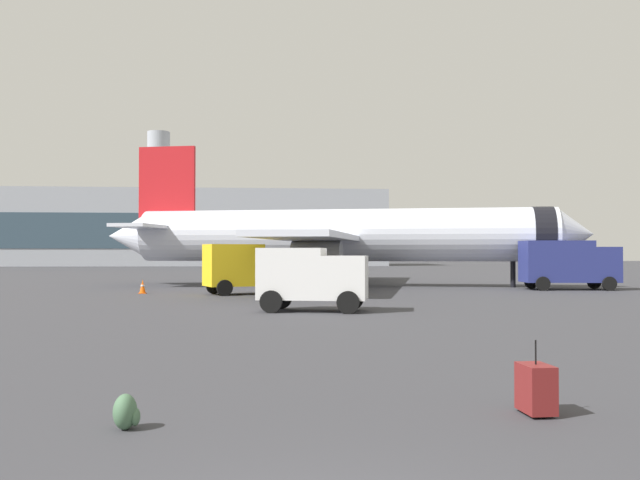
{
  "coord_description": "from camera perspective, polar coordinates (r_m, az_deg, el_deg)",
  "views": [
    {
      "loc": [
        -0.53,
        -5.45,
        2.38
      ],
      "look_at": [
        2.08,
        26.66,
        3.0
      ],
      "focal_mm": 38.74,
      "sensor_mm": 36.0,
      "label": 1
    }
  ],
  "objects": [
    {
      "name": "traveller_backpack",
      "position": [
        9.95,
        -15.71,
        -13.54
      ],
      "size": [
        0.36,
        0.4,
        0.48
      ],
      "color": "#476B4C",
      "rests_on": "ground"
    },
    {
      "name": "rolling_suitcase",
      "position": [
        10.87,
        17.4,
        -11.61
      ],
      "size": [
        0.42,
        0.66,
        1.1
      ],
      "color": "maroon",
      "rests_on": "ground"
    },
    {
      "name": "safety_cone_mid",
      "position": [
        32.42,
        1.82,
        -4.67
      ],
      "size": [
        0.44,
        0.44,
        0.74
      ],
      "color": "#F2590C",
      "rests_on": "ground"
    },
    {
      "name": "safety_cone_near",
      "position": [
        42.14,
        -14.44,
        -3.75
      ],
      "size": [
        0.44,
        0.44,
        0.83
      ],
      "color": "#F2590C",
      "rests_on": "ground"
    },
    {
      "name": "airplane_at_gate",
      "position": [
        50.27,
        1.64,
        0.35
      ],
      "size": [
        35.4,
        32.21,
        10.5
      ],
      "color": "silver",
      "rests_on": "ground"
    },
    {
      "name": "fuel_truck",
      "position": [
        47.82,
        19.79,
        -1.77
      ],
      "size": [
        6.2,
        3.18,
        3.2
      ],
      "color": "navy",
      "rests_on": "ground"
    },
    {
      "name": "service_truck",
      "position": [
        40.36,
        -6.13,
        -2.19
      ],
      "size": [
        5.26,
        3.77,
        2.9
      ],
      "color": "yellow",
      "rests_on": "ground"
    },
    {
      "name": "terminal_building",
      "position": [
        138.7,
        -10.42,
        0.95
      ],
      "size": [
        74.18,
        22.44,
        26.36
      ],
      "color": "#9EA3AD",
      "rests_on": "ground"
    },
    {
      "name": "cargo_van",
      "position": [
        28.35,
        -0.71,
        -2.98
      ],
      "size": [
        4.73,
        3.13,
        2.6
      ],
      "color": "white",
      "rests_on": "ground"
    }
  ]
}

